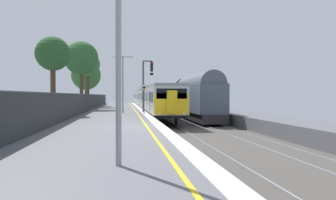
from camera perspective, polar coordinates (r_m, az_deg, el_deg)
ground at (r=18.07m, az=5.59°, el=-6.45°), size 17.40×110.00×1.21m
commuter_train_at_platform at (r=53.37m, az=-4.00°, el=0.38°), size 2.83×58.77×3.81m
freight_train_adjacent_track at (r=53.62m, az=0.29°, el=0.79°), size 2.60×54.99×4.84m
signal_gantry at (r=31.92m, az=-4.03°, el=3.64°), size 1.10×0.24×5.21m
speed_limit_sign at (r=29.01m, az=-4.36°, el=0.93°), size 0.59×0.08×2.72m
platform_lamp_near at (r=7.73m, az=-8.99°, el=12.05°), size 2.00×0.20×5.37m
platform_lamp_mid at (r=30.54m, az=-8.18°, el=3.77°), size 2.00×0.20×5.49m
platform_back_fence at (r=17.88m, az=-20.52°, el=-1.53°), size 0.07×99.00×1.84m
background_tree_left at (r=52.24m, az=-14.68°, el=4.18°), size 4.70×4.70×7.31m
background_tree_centre at (r=29.16m, az=-20.29°, el=7.60°), size 2.95×2.95×6.76m
background_tree_right at (r=40.09m, az=-15.45°, el=7.10°), size 4.12×4.12×8.28m
background_tree_back at (r=47.06m, az=-14.43°, el=6.12°), size 3.49×3.49×7.91m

